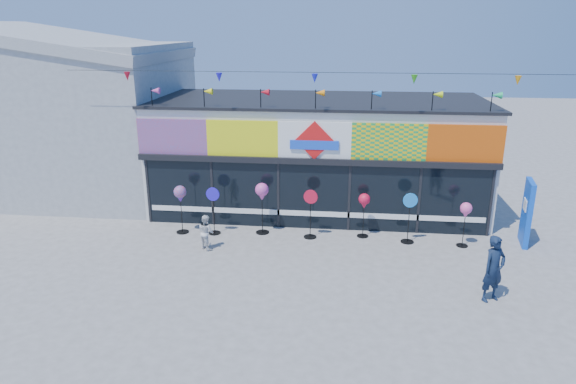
# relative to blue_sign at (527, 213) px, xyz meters

# --- Properties ---
(ground) EXTENTS (80.00, 80.00, 0.00)m
(ground) POSITION_rel_blue_sign_xyz_m (-6.77, -2.85, -1.05)
(ground) COLOR slate
(ground) RESTS_ON ground
(kite_shop) EXTENTS (16.00, 5.70, 5.31)m
(kite_shop) POSITION_rel_blue_sign_xyz_m (-6.77, 3.09, 1.00)
(kite_shop) COLOR silver
(kite_shop) RESTS_ON ground
(neighbour_building) EXTENTS (8.18, 7.20, 6.87)m
(neighbour_building) POSITION_rel_blue_sign_xyz_m (-16.77, 4.15, 2.15)
(neighbour_building) COLOR #ABAEB1
(neighbour_building) RESTS_ON ground
(blue_sign) EXTENTS (0.33, 1.06, 2.09)m
(blue_sign) POSITION_rel_blue_sign_xyz_m (0.00, 0.00, 0.00)
(blue_sign) COLOR blue
(blue_sign) RESTS_ON ground
(spinner_0) EXTENTS (0.42, 0.42, 1.65)m
(spinner_0) POSITION_rel_blue_sign_xyz_m (-11.13, -0.31, 0.27)
(spinner_0) COLOR black
(spinner_0) RESTS_ON ground
(spinner_1) EXTENTS (0.45, 0.41, 1.62)m
(spinner_1) POSITION_rel_blue_sign_xyz_m (-10.04, -0.27, -0.20)
(spinner_1) COLOR black
(spinner_1) RESTS_ON ground
(spinner_2) EXTENTS (0.44, 0.44, 1.75)m
(spinner_2) POSITION_rel_blue_sign_xyz_m (-8.44, -0.04, 0.35)
(spinner_2) COLOR black
(spinner_2) RESTS_ON ground
(spinner_3) EXTENTS (0.46, 0.42, 1.64)m
(spinner_3) POSITION_rel_blue_sign_xyz_m (-6.81, -0.26, -0.18)
(spinner_3) COLOR black
(spinner_3) RESTS_ON ground
(spinner_4) EXTENTS (0.38, 0.38, 1.49)m
(spinner_4) POSITION_rel_blue_sign_xyz_m (-5.08, 0.02, 0.14)
(spinner_4) COLOR black
(spinner_4) RESTS_ON ground
(spinner_5) EXTENTS (0.47, 0.42, 1.66)m
(spinner_5) POSITION_rel_blue_sign_xyz_m (-3.66, -0.30, -0.18)
(spinner_5) COLOR black
(spinner_5) RESTS_ON ground
(spinner_6) EXTENTS (0.37, 0.37, 1.45)m
(spinner_6) POSITION_rel_blue_sign_xyz_m (-1.97, -0.42, 0.11)
(spinner_6) COLOR black
(spinner_6) RESTS_ON ground
(adult_man) EXTENTS (0.76, 0.68, 1.74)m
(adult_man) POSITION_rel_blue_sign_xyz_m (-1.97, -3.82, -0.18)
(adult_man) COLOR #111E37
(adult_man) RESTS_ON ground
(child) EXTENTS (0.61, 0.58, 1.11)m
(child) POSITION_rel_blue_sign_xyz_m (-9.97, -1.50, -0.50)
(child) COLOR silver
(child) RESTS_ON ground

